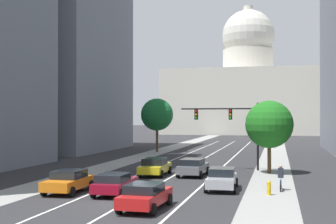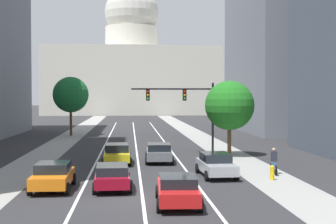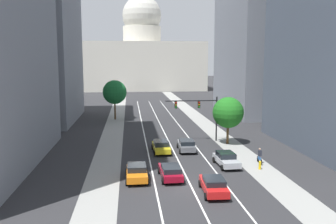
# 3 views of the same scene
# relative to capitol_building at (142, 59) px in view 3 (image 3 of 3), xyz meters

# --- Properties ---
(ground_plane) EXTENTS (400.00, 400.00, 0.00)m
(ground_plane) POSITION_rel_capitol_building_xyz_m (0.00, -75.55, -12.05)
(ground_plane) COLOR #2B2B2D
(sidewalk_left) EXTENTS (3.26, 130.00, 0.01)m
(sidewalk_left) POSITION_rel_capitol_building_xyz_m (-8.02, -80.55, -12.05)
(sidewalk_left) COLOR gray
(sidewalk_left) RESTS_ON ground
(sidewalk_right) EXTENTS (3.26, 130.00, 0.01)m
(sidewalk_right) POSITION_rel_capitol_building_xyz_m (8.02, -80.55, -12.05)
(sidewalk_right) COLOR gray
(sidewalk_right) RESTS_ON ground
(lane_stripe_left) EXTENTS (0.16, 90.00, 0.01)m
(lane_stripe_left) POSITION_rel_capitol_building_xyz_m (-3.20, -90.55, -12.04)
(lane_stripe_left) COLOR white
(lane_stripe_left) RESTS_ON ground
(lane_stripe_center) EXTENTS (0.16, 90.00, 0.01)m
(lane_stripe_center) POSITION_rel_capitol_building_xyz_m (0.00, -90.55, -12.04)
(lane_stripe_center) COLOR white
(lane_stripe_center) RESTS_ON ground
(lane_stripe_right) EXTENTS (0.16, 90.00, 0.01)m
(lane_stripe_right) POSITION_rel_capitol_building_xyz_m (3.20, -90.55, -12.04)
(lane_stripe_right) COLOR white
(lane_stripe_right) RESTS_ON ground
(office_tower_far_left) EXTENTS (21.74, 23.85, 31.75)m
(office_tower_far_left) POSITION_rel_capitol_building_xyz_m (-25.92, -76.09, 3.86)
(office_tower_far_left) COLOR gray
(office_tower_far_left) RESTS_ON ground
(capitol_building) EXTENTS (46.97, 28.97, 37.54)m
(capitol_building) POSITION_rel_capitol_building_xyz_m (0.00, 0.00, 0.00)
(capitol_building) COLOR beige
(capitol_building) RESTS_ON ground
(car_silver) EXTENTS (2.18, 4.57, 1.47)m
(car_silver) POSITION_rel_capitol_building_xyz_m (4.79, -109.13, -11.29)
(car_silver) COLOR #B2B5BA
(car_silver) RESTS_ON ground
(car_yellow) EXTENTS (2.17, 4.79, 1.48)m
(car_yellow) POSITION_rel_capitol_building_xyz_m (-1.60, -102.61, -11.28)
(car_yellow) COLOR yellow
(car_yellow) RESTS_ON ground
(car_red) EXTENTS (2.18, 4.60, 1.40)m
(car_red) POSITION_rel_capitol_building_xyz_m (1.60, -116.91, -11.31)
(car_red) COLOR red
(car_red) RESTS_ON ground
(car_orange) EXTENTS (2.12, 4.42, 1.46)m
(car_orange) POSITION_rel_capitol_building_xyz_m (-4.79, -112.64, -11.29)
(car_orange) COLOR orange
(car_orange) RESTS_ON ground
(car_gray) EXTENTS (2.22, 4.62, 1.47)m
(car_gray) POSITION_rel_capitol_building_xyz_m (1.59, -102.29, -11.27)
(car_gray) COLOR slate
(car_gray) RESTS_ON ground
(car_crimson) EXTENTS (2.15, 4.67, 1.37)m
(car_crimson) POSITION_rel_capitol_building_xyz_m (-1.59, -112.71, -11.32)
(car_crimson) COLOR maroon
(car_crimson) RESTS_ON ground
(traffic_signal_mast) EXTENTS (7.27, 0.39, 6.24)m
(traffic_signal_mast) POSITION_rel_capitol_building_xyz_m (4.38, -96.85, -7.61)
(traffic_signal_mast) COLOR black
(traffic_signal_mast) RESTS_ON ground
(fire_hydrant) EXTENTS (0.26, 0.35, 0.91)m
(fire_hydrant) POSITION_rel_capitol_building_xyz_m (7.94, -110.70, -11.59)
(fire_hydrant) COLOR yellow
(fire_hydrant) RESTS_ON ground
(cyclist) EXTENTS (0.37, 1.70, 1.72)m
(cyclist) POSITION_rel_capitol_building_xyz_m (8.68, -108.60, -11.20)
(cyclist) COLOR black
(cyclist) RESTS_ON ground
(street_tree_near_right) EXTENTS (4.17, 4.17, 6.37)m
(street_tree_near_right) POSITION_rel_capitol_building_xyz_m (7.76, -98.91, -7.78)
(street_tree_near_right) COLOR #51381E
(street_tree_near_right) RESTS_ON ground
(street_tree_mid_left) EXTENTS (4.56, 4.56, 7.53)m
(street_tree_mid_left) POSITION_rel_capitol_building_xyz_m (-8.14, -76.38, -6.81)
(street_tree_mid_left) COLOR #51381E
(street_tree_mid_left) RESTS_ON ground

